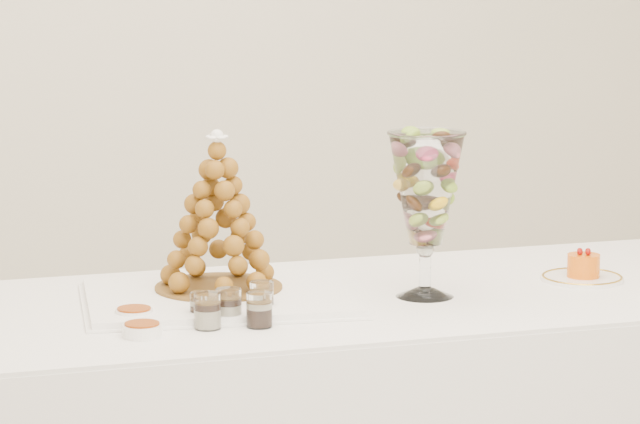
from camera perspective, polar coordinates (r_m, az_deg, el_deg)
name	(u,v)px	position (r m, az deg, el deg)	size (l,w,h in m)	color
lace_tray	(219,298)	(3.51, -3.83, -3.25)	(0.60, 0.45, 0.02)	white
macaron_vase	(426,191)	(3.52, 4.01, 0.80)	(0.18, 0.18, 0.39)	white
cake_plate	(582,278)	(3.78, 9.84, -2.48)	(0.20, 0.20, 0.01)	white
verrine_a	(201,306)	(3.34, -4.52, -3.56)	(0.05, 0.05, 0.06)	white
verrine_b	(229,306)	(3.31, -3.46, -3.55)	(0.06, 0.06, 0.08)	white
verrine_c	(262,297)	(3.40, -2.21, -3.23)	(0.05, 0.05, 0.07)	white
verrine_d	(207,311)	(3.27, -4.26, -3.74)	(0.06, 0.06, 0.08)	white
verrine_e	(259,310)	(3.28, -2.30, -3.70)	(0.06, 0.06, 0.08)	white
ramekin_back	(134,315)	(3.36, -7.01, -3.88)	(0.08, 0.08, 0.03)	white
ramekin_front	(142,330)	(3.22, -6.71, -4.45)	(0.08, 0.08, 0.03)	white
croquembouche	(218,212)	(3.53, -3.87, 0.00)	(0.30, 0.30, 0.37)	brown
mousse_cake	(584,265)	(3.77, 9.89, -1.98)	(0.08, 0.08, 0.07)	orange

